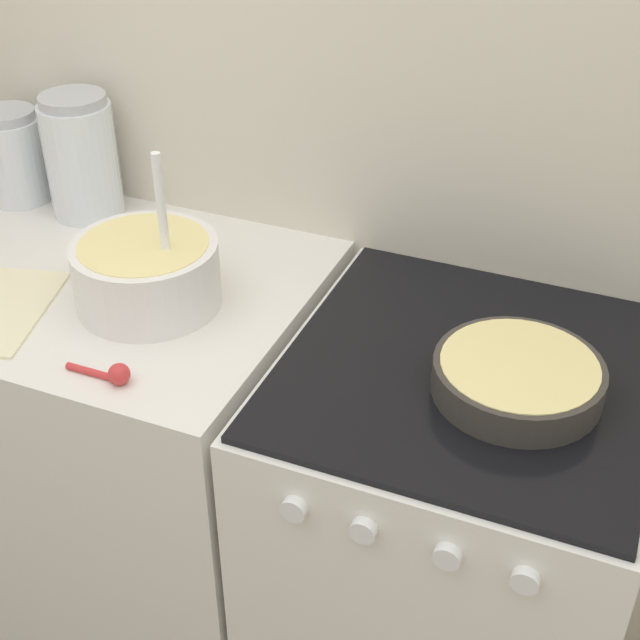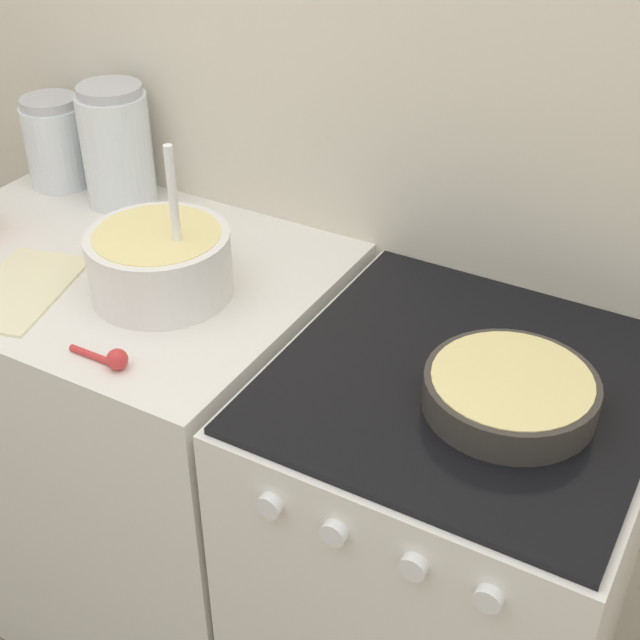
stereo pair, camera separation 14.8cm
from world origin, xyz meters
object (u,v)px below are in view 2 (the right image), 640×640
(storage_jar_left, at_px, (57,148))
(mixing_bowl, at_px, (160,259))
(storage_jar_middle, at_px, (118,153))
(stove, at_px, (444,571))
(baking_pan, at_px, (510,392))

(storage_jar_left, bearing_deg, mixing_bowl, -27.98)
(mixing_bowl, bearing_deg, storage_jar_middle, 140.03)
(mixing_bowl, height_order, storage_jar_left, mixing_bowl)
(stove, relative_size, mixing_bowl, 3.10)
(stove, xyz_separation_m, storage_jar_middle, (-0.90, 0.23, 0.58))
(mixing_bowl, bearing_deg, storage_jar_left, 152.02)
(storage_jar_left, relative_size, storage_jar_middle, 0.78)
(mixing_bowl, height_order, baking_pan, mixing_bowl)
(baking_pan, height_order, storage_jar_left, storage_jar_left)
(storage_jar_left, distance_m, storage_jar_middle, 0.18)
(mixing_bowl, bearing_deg, baking_pan, -0.34)
(baking_pan, distance_m, storage_jar_middle, 1.02)
(mixing_bowl, distance_m, storage_jar_left, 0.56)
(stove, height_order, storage_jar_middle, storage_jar_middle)
(baking_pan, relative_size, storage_jar_left, 1.32)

